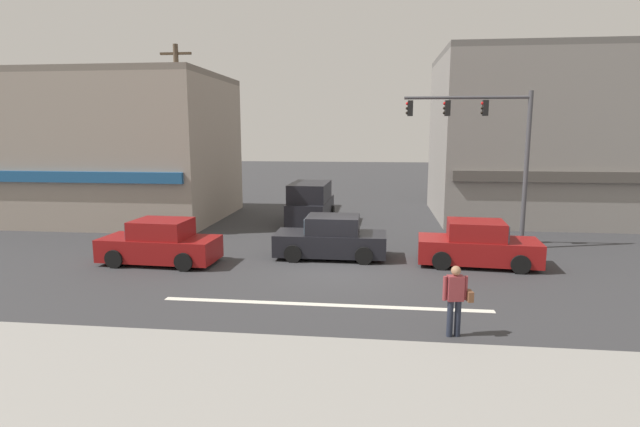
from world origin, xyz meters
TOP-DOWN VIEW (x-y plane):
  - ground_plane at (0.00, 0.00)m, footprint 120.00×120.00m
  - lane_marking_stripe at (0.00, -3.50)m, footprint 9.00×0.24m
  - sidewalk_curb at (0.00, -8.50)m, footprint 40.00×5.00m
  - building_left_block at (-13.65, 9.10)m, footprint 13.53×8.60m
  - building_right_corner at (10.70, 11.66)m, footprint 12.30×8.45m
  - utility_pole_near_left at (-7.51, 5.36)m, footprint 1.40×0.22m
  - traffic_light_mast at (5.85, 3.95)m, footprint 4.89×0.28m
  - sedan_parked_curbside at (4.90, 1.16)m, footprint 4.21×2.11m
  - sedan_approaching_near at (-0.31, 1.64)m, footprint 4.10×1.88m
  - van_waiting_far at (-1.99, 8.43)m, footprint 2.13×4.64m
  - sedan_crossing_leftbound at (-6.26, 0.13)m, footprint 4.18×2.03m
  - pedestrian_foreground_with_bag at (3.20, -5.23)m, footprint 0.69×0.31m

SIDE VIEW (x-z plane):
  - ground_plane at x=0.00m, z-range 0.00..0.00m
  - lane_marking_stripe at x=0.00m, z-range 0.00..0.01m
  - sidewalk_curb at x=0.00m, z-range 0.00..0.16m
  - sedan_parked_curbside at x=4.90m, z-range -0.08..1.50m
  - sedan_approaching_near at x=-0.31m, z-range -0.08..1.50m
  - sedan_crossing_leftbound at x=-6.26m, z-range -0.08..1.50m
  - pedestrian_foreground_with_bag at x=3.20m, z-range 0.12..1.79m
  - van_waiting_far at x=-1.99m, z-range -0.05..2.06m
  - building_left_block at x=-13.65m, z-range 0.00..7.59m
  - traffic_light_mast at x=5.85m, z-range 1.20..7.40m
  - utility_pole_near_left at x=-7.51m, z-range 0.15..8.56m
  - building_right_corner at x=10.70m, z-range 0.00..8.73m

